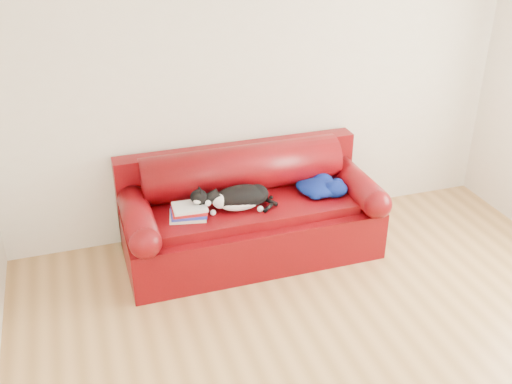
% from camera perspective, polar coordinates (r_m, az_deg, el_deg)
% --- Properties ---
extents(ground, '(4.50, 4.50, 0.00)m').
position_cam_1_polar(ground, '(4.19, 9.40, -15.84)').
color(ground, olive).
rests_on(ground, ground).
extents(room_shell, '(4.52, 4.02, 2.61)m').
position_cam_1_polar(room_shell, '(3.36, 13.35, 6.10)').
color(room_shell, beige).
rests_on(room_shell, ground).
extents(sofa_base, '(2.10, 0.90, 0.50)m').
position_cam_1_polar(sofa_base, '(5.06, -0.51, -3.48)').
color(sofa_base, '#3A0208').
rests_on(sofa_base, ground).
extents(sofa_back, '(2.10, 1.01, 0.88)m').
position_cam_1_polar(sofa_back, '(5.12, -1.34, 0.78)').
color(sofa_back, '#3A0208').
rests_on(sofa_back, ground).
extents(book_stack, '(0.32, 0.27, 0.10)m').
position_cam_1_polar(book_stack, '(4.71, -6.43, -1.86)').
color(book_stack, beige).
rests_on(book_stack, sofa_base).
extents(cat, '(0.65, 0.26, 0.24)m').
position_cam_1_polar(cat, '(4.79, -1.49, -0.58)').
color(cat, black).
rests_on(cat, sofa_base).
extents(blanket, '(0.45, 0.44, 0.13)m').
position_cam_1_polar(blanket, '(5.07, 6.18, 0.53)').
color(blanket, '#080240').
rests_on(blanket, sofa_base).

